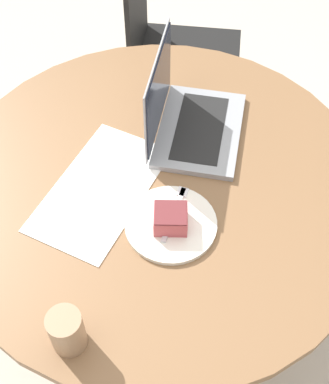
{
  "coord_description": "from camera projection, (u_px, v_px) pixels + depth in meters",
  "views": [
    {
      "loc": [
        -0.82,
        -0.31,
        1.84
      ],
      "look_at": [
        -0.06,
        -0.04,
        0.78
      ],
      "focal_mm": 50.0,
      "sensor_mm": 36.0,
      "label": 1
    }
  ],
  "objects": [
    {
      "name": "ground_plane",
      "position": [
        160.0,
        303.0,
        2.0
      ],
      "size": [
        12.0,
        12.0,
        0.0
      ],
      "primitive_type": "plane",
      "color": "#B7AD9E"
    },
    {
      "name": "coffee_glass",
      "position": [
        67.0,
        331.0,
        1.09
      ],
      "size": [
        0.07,
        0.07,
        0.11
      ],
      "color": "#997556",
      "rests_on": "dining_table"
    },
    {
      "name": "fork",
      "position": [
        176.0,
        208.0,
        1.33
      ],
      "size": [
        0.17,
        0.03,
        0.0
      ],
      "rotation": [
        0.0,
        0.0,
        6.31
      ],
      "color": "silver",
      "rests_on": "plate"
    },
    {
      "name": "chair",
      "position": [
        169.0,
        49.0,
        2.15
      ],
      "size": [
        0.5,
        0.5,
        0.93
      ],
      "rotation": [
        0.0,
        0.0,
        3.36
      ],
      "color": "black",
      "rests_on": "ground_plane"
    },
    {
      "name": "paper_document",
      "position": [
        101.0,
        189.0,
        1.38
      ],
      "size": [
        0.43,
        0.27,
        0.0
      ],
      "rotation": [
        0.0,
        0.0,
        -0.11
      ],
      "color": "white",
      "rests_on": "dining_table"
    },
    {
      "name": "dining_table",
      "position": [
        159.0,
        207.0,
        1.51
      ],
      "size": [
        1.13,
        1.13,
        0.74
      ],
      "color": "brown",
      "rests_on": "ground_plane"
    },
    {
      "name": "plate",
      "position": [
        171.0,
        224.0,
        1.31
      ],
      "size": [
        0.23,
        0.23,
        0.01
      ],
      "color": "silver",
      "rests_on": "dining_table"
    },
    {
      "name": "laptop",
      "position": [
        188.0,
        119.0,
        1.47
      ],
      "size": [
        0.35,
        0.28,
        0.25
      ],
      "rotation": [
        0.0,
        0.0,
        9.58
      ],
      "color": "gray",
      "rests_on": "dining_table"
    },
    {
      "name": "cake_slice",
      "position": [
        171.0,
        218.0,
        1.28
      ],
      "size": [
        0.1,
        0.1,
        0.05
      ],
      "rotation": [
        0.0,
        0.0,
        1.9
      ],
      "color": "#B74C51",
      "rests_on": "plate"
    }
  ]
}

